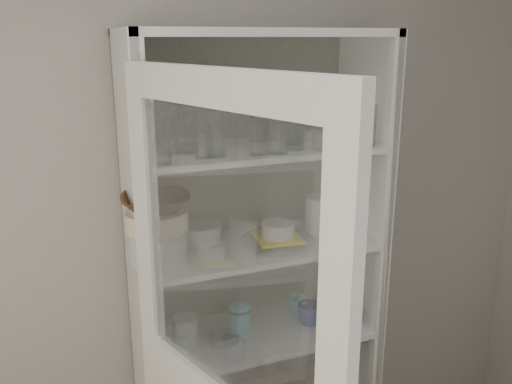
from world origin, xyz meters
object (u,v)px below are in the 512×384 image
object	(u,v)px
white_ramekin	(278,229)
teal_jar	(240,319)
goblet_0	(180,126)
goblet_1	(258,121)
mug_white	(348,319)
goblet_3	(293,120)
goblet_2	(302,119)
grey_bowl_stack	(320,215)
terracotta_bowl	(156,203)
mug_teal	(298,306)
glass_platter	(278,241)
white_canister	(186,330)
cream_bowl	(157,220)
pantry_cabinet	(251,306)
measuring_cups	(223,338)
yellow_trivet	(278,238)
mug_blue	(311,314)
plate_stack_back	(198,231)
plate_stack_front	(158,245)

from	to	relation	value
white_ramekin	teal_jar	world-z (taller)	white_ramekin
goblet_0	goblet_1	bearing A→B (deg)	-2.34
mug_white	goblet_3	bearing A→B (deg)	146.87
goblet_1	goblet_3	xyz separation A→B (m)	(0.16, 0.01, -0.01)
goblet_2	grey_bowl_stack	distance (m)	0.41
terracotta_bowl	mug_teal	world-z (taller)	terracotta_bowl
terracotta_bowl	glass_platter	xyz separation A→B (m)	(0.49, 0.00, -0.22)
goblet_3	mug_teal	xyz separation A→B (m)	(0.02, -0.05, -0.83)
white_canister	cream_bowl	bearing A→B (deg)	-156.20
pantry_cabinet	measuring_cups	xyz separation A→B (m)	(-0.17, -0.11, -0.06)
goblet_3	measuring_cups	distance (m)	0.94
yellow_trivet	pantry_cabinet	bearing A→B (deg)	127.42
mug_blue	mug_teal	xyz separation A→B (m)	(-0.01, 0.10, -0.00)
measuring_cups	mug_blue	bearing A→B (deg)	-0.06
terracotta_bowl	grey_bowl_stack	xyz separation A→B (m)	(0.71, 0.05, -0.15)
goblet_2	teal_jar	size ratio (longest dim) A/B	1.46
cream_bowl	yellow_trivet	world-z (taller)	cream_bowl
glass_platter	white_canister	distance (m)	0.52
teal_jar	plate_stack_back	bearing A→B (deg)	143.20
goblet_0	goblet_2	distance (m)	0.51
goblet_1	white_canister	xyz separation A→B (m)	(-0.35, -0.08, -0.82)
white_ramekin	mug_teal	distance (m)	0.45
yellow_trivet	mug_blue	xyz separation A→B (m)	(0.16, -0.01, -0.38)
glass_platter	white_ramekin	size ratio (longest dim) A/B	2.27
mug_teal	teal_jar	size ratio (longest dim) A/B	0.81
yellow_trivet	mug_teal	xyz separation A→B (m)	(0.15, 0.09, -0.38)
pantry_cabinet	goblet_0	world-z (taller)	pantry_cabinet
goblet_0	mug_teal	size ratio (longest dim) A/B	1.71
terracotta_bowl	mug_white	size ratio (longest dim) A/B	2.69
plate_stack_back	cream_bowl	xyz separation A→B (m)	(-0.20, -0.16, 0.13)
goblet_1	white_canister	size ratio (longest dim) A/B	1.41
goblet_1	measuring_cups	size ratio (longest dim) A/B	1.60
cream_bowl	mug_teal	xyz separation A→B (m)	(0.64, 0.09, -0.52)
goblet_0	grey_bowl_stack	bearing A→B (deg)	-9.58
terracotta_bowl	mug_teal	distance (m)	0.87
plate_stack_back	yellow_trivet	distance (m)	0.33
measuring_cups	terracotta_bowl	bearing A→B (deg)	178.41
goblet_0	mug_white	xyz separation A→B (m)	(0.64, -0.24, -0.84)
measuring_cups	white_canister	bearing A→B (deg)	159.41
white_canister	yellow_trivet	bearing A→B (deg)	-6.66
goblet_3	white_canister	distance (m)	0.97
mug_teal	plate_stack_back	bearing A→B (deg)	177.48
goblet_1	goblet_3	world-z (taller)	goblet_1
glass_platter	mug_teal	xyz separation A→B (m)	(0.15, 0.09, -0.37)
mug_white	measuring_cups	bearing A→B (deg)	-167.17
glass_platter	yellow_trivet	distance (m)	0.01
plate_stack_back	mug_blue	xyz separation A→B (m)	(0.45, -0.17, -0.39)
grey_bowl_stack	plate_stack_front	bearing A→B (deg)	-176.26
goblet_3	measuring_cups	bearing A→B (deg)	-158.69
glass_platter	white_ramekin	distance (m)	0.05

